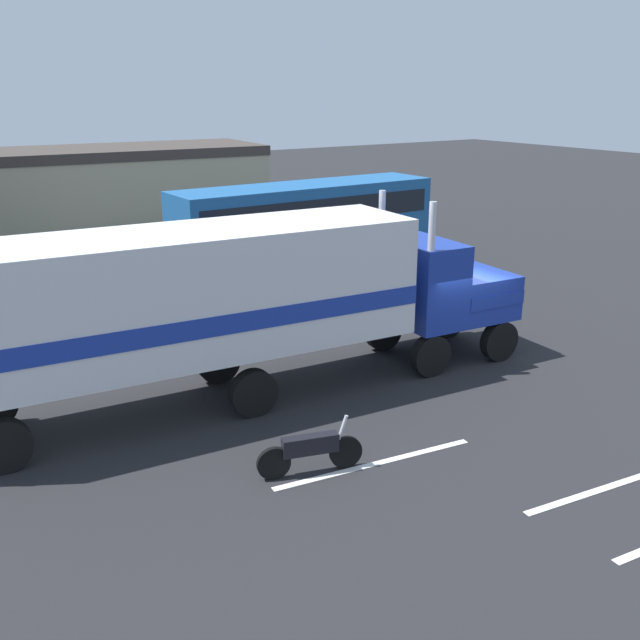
{
  "coord_description": "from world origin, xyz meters",
  "views": [
    {
      "loc": [
        -13.09,
        -13.62,
        7.18
      ],
      "look_at": [
        -3.74,
        0.72,
        1.6
      ],
      "focal_mm": 40.79,
      "sensor_mm": 36.0,
      "label": 1
    }
  ],
  "objects_px": {
    "semi_truck": "(236,296)",
    "person_bystander": "(193,335)",
    "motorcycle": "(311,450)",
    "parked_bus": "(305,218)"
  },
  "relations": [
    {
      "from": "semi_truck",
      "to": "motorcycle",
      "type": "relative_size",
      "value": 6.95
    },
    {
      "from": "semi_truck",
      "to": "person_bystander",
      "type": "relative_size",
      "value": 8.79
    },
    {
      "from": "parked_bus",
      "to": "motorcycle",
      "type": "height_order",
      "value": "parked_bus"
    },
    {
      "from": "person_bystander",
      "to": "motorcycle",
      "type": "xyz_separation_m",
      "value": [
        -0.39,
        -6.37,
        -0.41
      ]
    },
    {
      "from": "semi_truck",
      "to": "person_bystander",
      "type": "xyz_separation_m",
      "value": [
        -0.1,
        2.39,
        -1.63
      ]
    },
    {
      "from": "semi_truck",
      "to": "person_bystander",
      "type": "distance_m",
      "value": 2.9
    },
    {
      "from": "person_bystander",
      "to": "motorcycle",
      "type": "bearing_deg",
      "value": -93.51
    },
    {
      "from": "semi_truck",
      "to": "motorcycle",
      "type": "bearing_deg",
      "value": -97.08
    },
    {
      "from": "parked_bus",
      "to": "motorcycle",
      "type": "bearing_deg",
      "value": -121.63
    },
    {
      "from": "semi_truck",
      "to": "parked_bus",
      "type": "bearing_deg",
      "value": 50.96
    }
  ]
}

